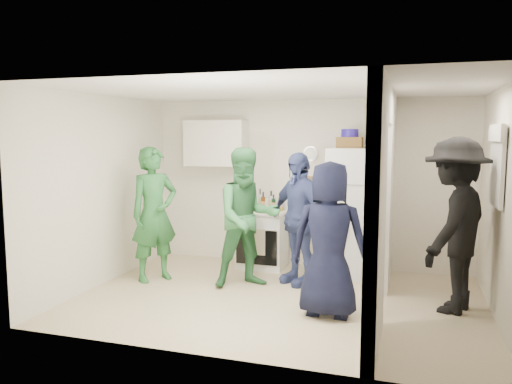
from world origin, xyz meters
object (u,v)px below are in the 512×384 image
at_px(stove, 262,239).
at_px(person_green_left, 154,214).
at_px(yellow_cup_stack_top, 372,139).
at_px(person_navy, 329,239).
at_px(person_denim, 298,218).
at_px(blue_bowl, 350,133).
at_px(fridge, 355,212).
at_px(person_green_center, 247,218).
at_px(person_nook, 455,225).
at_px(wicker_basket, 350,142).

distance_m(stove, person_green_left, 1.69).
height_order(yellow_cup_stack_top, person_navy, yellow_cup_stack_top).
height_order(person_denim, person_navy, person_denim).
bearing_deg(person_denim, yellow_cup_stack_top, 66.67).
xyz_separation_m(blue_bowl, person_denim, (-0.58, -0.67, -1.13)).
bearing_deg(person_denim, person_green_left, -130.75).
height_order(fridge, yellow_cup_stack_top, yellow_cup_stack_top).
bearing_deg(stove, person_denim, -43.28).
relative_size(person_green_center, person_denim, 1.03).
bearing_deg(person_green_center, person_denim, -8.05).
xyz_separation_m(person_green_center, person_navy, (1.19, -0.77, -0.06)).
relative_size(person_green_left, person_navy, 1.07).
bearing_deg(person_green_left, person_denim, -41.42).
bearing_deg(person_green_left, blue_bowl, -30.20).
height_order(stove, blue_bowl, blue_bowl).
bearing_deg(person_denim, stove, 173.41).
xyz_separation_m(yellow_cup_stack_top, person_nook, (1.00, -1.02, -0.94)).
bearing_deg(person_navy, wicker_basket, -87.82).
height_order(blue_bowl, person_nook, blue_bowl).
bearing_deg(person_nook, blue_bowl, -108.72).
bearing_deg(wicker_basket, blue_bowl, 0.00).
distance_m(person_green_left, person_navy, 2.57).
bearing_deg(person_navy, fridge, -91.19).
bearing_deg(stove, person_green_center, -85.13).
relative_size(person_green_center, person_navy, 1.07).
xyz_separation_m(fridge, person_nook, (1.22, -1.12, 0.08)).
bearing_deg(person_navy, person_denim, -59.65).
bearing_deg(person_green_left, stove, -12.50).
height_order(stove, person_nook, person_nook).
xyz_separation_m(stove, blue_bowl, (1.26, 0.02, 1.58)).
relative_size(stove, person_navy, 0.50).
distance_m(blue_bowl, yellow_cup_stack_top, 0.36).
relative_size(yellow_cup_stack_top, person_green_center, 0.14).
bearing_deg(yellow_cup_stack_top, person_navy, -101.05).
bearing_deg(blue_bowl, wicker_basket, 0.00).
distance_m(yellow_cup_stack_top, person_green_left, 3.12).
height_order(blue_bowl, yellow_cup_stack_top, blue_bowl).
relative_size(blue_bowl, person_green_center, 0.13).
height_order(stove, person_navy, person_navy).
bearing_deg(stove, wicker_basket, 0.91).
bearing_deg(person_nook, fridge, -109.73).
xyz_separation_m(wicker_basket, person_navy, (0.01, -1.75, -1.02)).
distance_m(yellow_cup_stack_top, person_nook, 1.71).
height_order(yellow_cup_stack_top, person_nook, yellow_cup_stack_top).
bearing_deg(person_navy, yellow_cup_stack_top, -99.14).
bearing_deg(fridge, person_navy, -93.09).
bearing_deg(person_navy, person_green_left, -12.92).
xyz_separation_m(stove, fridge, (1.36, -0.03, 0.48)).
bearing_deg(person_nook, wicker_basket, -108.72).
relative_size(blue_bowl, person_navy, 0.14).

